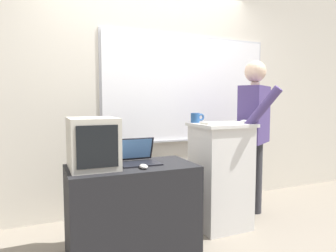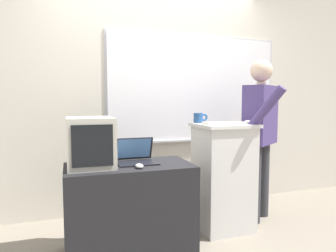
# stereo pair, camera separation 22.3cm
# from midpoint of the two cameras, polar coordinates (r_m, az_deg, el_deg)

# --- Properties ---
(back_wall) EXTENTS (6.40, 0.17, 2.81)m
(back_wall) POSITION_cam_midpoint_polar(r_m,az_deg,el_deg) (3.47, -5.38, 7.45)
(back_wall) COLOR beige
(back_wall) RESTS_ON ground_plane
(lectern_podium) EXTENTS (0.53, 0.50, 1.03)m
(lectern_podium) POSITION_cam_midpoint_polar(r_m,az_deg,el_deg) (3.00, 7.82, -9.26)
(lectern_podium) COLOR silver
(lectern_podium) RESTS_ON ground_plane
(side_desk) EXTENTS (1.01, 0.53, 0.73)m
(side_desk) POSITION_cam_midpoint_polar(r_m,az_deg,el_deg) (2.54, -9.41, -15.48)
(side_desk) COLOR black
(side_desk) RESTS_ON ground_plane
(person_presenter) EXTENTS (0.59, 0.72, 1.66)m
(person_presenter) POSITION_cam_midpoint_polar(r_m,az_deg,el_deg) (3.26, 14.27, -0.22)
(person_presenter) COLOR #333338
(person_presenter) RESTS_ON ground_plane
(laptop) EXTENTS (0.32, 0.29, 0.20)m
(laptop) POSITION_cam_midpoint_polar(r_m,az_deg,el_deg) (2.53, -8.42, -5.61)
(laptop) COLOR black
(laptop) RESTS_ON side_desk
(wireless_keyboard) EXTENTS (0.40, 0.14, 0.02)m
(wireless_keyboard) POSITION_cam_midpoint_polar(r_m,az_deg,el_deg) (2.85, 8.10, 0.60)
(wireless_keyboard) COLOR beige
(wireless_keyboard) RESTS_ON lectern_podium
(computer_mouse_by_laptop) EXTENTS (0.06, 0.10, 0.03)m
(computer_mouse_by_laptop) POSITION_cam_midpoint_polar(r_m,az_deg,el_deg) (2.31, -7.47, -7.67)
(computer_mouse_by_laptop) COLOR silver
(computer_mouse_by_laptop) RESTS_ON side_desk
(computer_mouse_by_keyboard) EXTENTS (0.06, 0.10, 0.03)m
(computer_mouse_by_keyboard) POSITION_cam_midpoint_polar(r_m,az_deg,el_deg) (2.97, 12.25, 0.83)
(computer_mouse_by_keyboard) COLOR #BCBCC1
(computer_mouse_by_keyboard) RESTS_ON lectern_podium
(crt_monitor) EXTENTS (0.35, 0.43, 0.39)m
(crt_monitor) POSITION_cam_midpoint_polar(r_m,az_deg,el_deg) (2.39, -16.78, -3.12)
(crt_monitor) COLOR #BCB7A8
(crt_monitor) RESTS_ON side_desk
(coffee_mug) EXTENTS (0.15, 0.09, 0.10)m
(coffee_mug) POSITION_cam_midpoint_polar(r_m,az_deg,el_deg) (2.99, 3.21, 1.57)
(coffee_mug) COLOR #234C84
(coffee_mug) RESTS_ON lectern_podium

